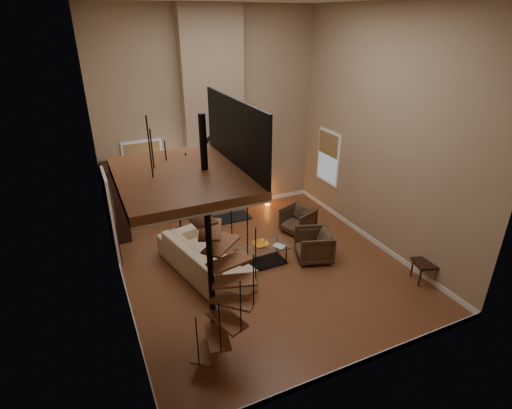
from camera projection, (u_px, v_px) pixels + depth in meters
name	position (u px, v px, depth m)	size (l,w,h in m)	color
ground	(263.00, 267.00, 9.13)	(6.00, 6.50, 0.01)	brown
back_wall	(211.00, 117.00, 10.63)	(6.00, 0.02, 5.50)	tan
front_wall	(371.00, 219.00, 5.28)	(6.00, 0.02, 5.50)	tan
left_wall	(106.00, 173.00, 6.82)	(0.02, 6.50, 5.50)	tan
right_wall	(383.00, 134.00, 9.09)	(0.02, 6.50, 5.50)	tan
baseboard_back	(216.00, 208.00, 11.76)	(6.00, 0.02, 0.12)	white
baseboard_front	(350.00, 367.00, 6.43)	(6.00, 0.02, 0.12)	white
baseboard_left	(128.00, 299.00, 7.97)	(0.02, 6.50, 0.12)	white
baseboard_right	(368.00, 237.00, 10.23)	(0.02, 6.50, 0.12)	white
chimney_breast	(214.00, 119.00, 10.47)	(1.60, 0.38, 5.50)	#9B7F64
hearth	(224.00, 219.00, 11.23)	(1.50, 0.60, 0.04)	black
firebox	(220.00, 198.00, 11.24)	(0.95, 0.02, 0.72)	black
mantel	(220.00, 179.00, 10.92)	(1.70, 0.18, 0.06)	white
mirror_frame	(218.00, 150.00, 10.63)	(0.94, 0.94, 0.10)	black
mirror_disc	(218.00, 150.00, 10.64)	(0.80, 0.80, 0.01)	white
vase_left	(200.00, 176.00, 10.68)	(0.24, 0.24, 0.25)	black
vase_right	(239.00, 171.00, 11.12)	(0.20, 0.20, 0.21)	#185057
window_back	(144.00, 168.00, 10.37)	(1.02, 0.06, 1.52)	white
window_right	(328.00, 156.00, 11.20)	(0.06, 1.02, 1.52)	white
entry_door	(112.00, 218.00, 9.04)	(0.10, 1.05, 2.16)	white
loft	(188.00, 172.00, 5.50)	(1.70, 2.20, 1.09)	brown
spiral_stair	(211.00, 257.00, 6.22)	(1.47, 1.47, 4.06)	black
hutch	(116.00, 203.00, 10.01)	(0.41, 0.88, 1.97)	black
sofa	(203.00, 257.00, 8.77)	(2.59, 1.01, 0.76)	#C5AC89
armchair_near	(300.00, 219.00, 10.49)	(0.73, 0.75, 0.68)	#483121
armchair_far	(317.00, 245.00, 9.30)	(0.79, 0.81, 0.74)	#483121
coffee_table	(262.00, 254.00, 9.10)	(1.23, 0.64, 0.45)	silver
bowl	(261.00, 244.00, 9.05)	(0.36, 0.36, 0.09)	orange
book	(278.00, 247.00, 9.03)	(0.20, 0.26, 0.03)	gray
floor_lamp	(176.00, 182.00, 10.06)	(0.43, 0.43, 1.75)	black
accent_lamp	(267.00, 197.00, 12.05)	(0.14, 0.14, 0.52)	orange
side_chair	(430.00, 260.00, 8.43)	(0.59, 0.59, 0.99)	black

